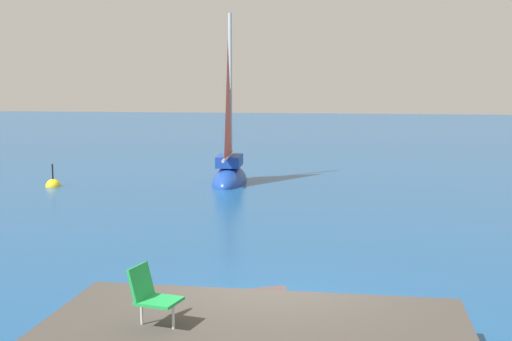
# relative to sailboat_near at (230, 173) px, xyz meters

# --- Properties ---
(ground_plane) EXTENTS (160.00, 160.00, 0.00)m
(ground_plane) POSITION_rel_sailboat_near_xyz_m (3.92, -15.20, -0.39)
(ground_plane) COLOR navy
(boulder_seaward) EXTENTS (1.32, 1.52, 0.85)m
(boulder_seaward) POSITION_rel_sailboat_near_xyz_m (3.71, -15.30, -0.39)
(boulder_seaward) COLOR #473639
(boulder_seaward) RESTS_ON ground
(boulder_inland) EXTENTS (1.70, 1.54, 0.83)m
(boulder_inland) POSITION_rel_sailboat_near_xyz_m (2.38, -15.65, -0.39)
(boulder_inland) COLOR #404030
(boulder_inland) RESTS_ON ground
(sailboat_near) EXTENTS (1.62, 3.95, 7.21)m
(sailboat_near) POSITION_rel_sailboat_near_xyz_m (0.00, 0.00, 0.00)
(sailboat_near) COLOR #193D99
(sailboat_near) RESTS_ON ground
(beach_chair) EXTENTS (0.68, 0.59, 0.80)m
(beach_chair) POSITION_rel_sailboat_near_xyz_m (2.60, -17.52, 0.72)
(beach_chair) COLOR green
(beach_chair) RESTS_ON shore_ledge
(marker_buoy) EXTENTS (0.56, 0.56, 1.13)m
(marker_buoy) POSITION_rel_sailboat_near_xyz_m (-6.39, -2.04, -0.38)
(marker_buoy) COLOR yellow
(marker_buoy) RESTS_ON ground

